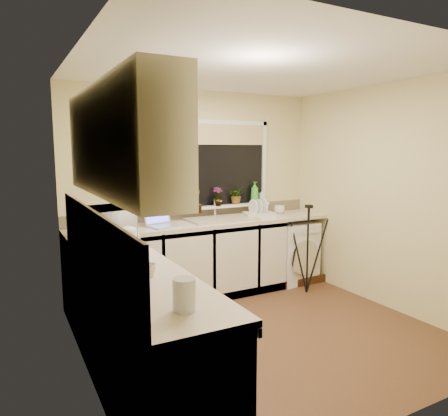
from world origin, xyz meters
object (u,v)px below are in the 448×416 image
soap_bottle_green (255,192)px  glass_jug (184,295)px  laptop (161,220)px  cup_back (279,210)px  plant_d (236,195)px  soap_bottle_clear (262,195)px  microwave (108,224)px  washing_machine (291,251)px  plant_c (217,196)px  tripod (308,249)px  steel_jar (127,260)px  plant_b (196,198)px  plant_a (172,198)px  kettle (129,240)px  cup_left (149,270)px  dish_rack (259,215)px

soap_bottle_green → glass_jug: bearing=-128.7°
laptop → cup_back: laptop is taller
plant_d → soap_bottle_clear: 0.40m
microwave → washing_machine: bearing=-91.1°
plant_c → tripod: bearing=-38.1°
soap_bottle_clear → steel_jar: bearing=-143.4°
plant_c → soap_bottle_clear: bearing=2.9°
soap_bottle_clear → plant_c: bearing=-177.1°
laptop → tripod: laptop is taller
plant_b → plant_d: (0.58, 0.01, 0.01)m
steel_jar → plant_a: (1.00, 1.67, 0.21)m
glass_jug → cup_back: glass_jug is taller
tripod → plant_c: plant_c is taller
plant_c → plant_d: (0.29, 0.03, -0.00)m
glass_jug → microwave: bearing=88.6°
kettle → glass_jug: 1.41m
kettle → plant_d: plant_d is taller
kettle → cup_back: (2.31, 1.08, -0.04)m
plant_b → soap_bottle_clear: 0.98m
plant_b → tripod: bearing=-31.0°
glass_jug → plant_b: plant_b is taller
kettle → cup_left: kettle is taller
tripod → microwave: (-2.37, 0.05, 0.51)m
plant_b → glass_jug: bearing=-115.6°
washing_machine → steel_jar: (-2.58, -1.44, 0.56)m
steel_jar → plant_c: size_ratio=0.49×
dish_rack → soap_bottle_clear: size_ratio=2.11×
laptop → plant_c: bearing=-0.5°
cup_left → plant_b: bearing=57.9°
dish_rack → glass_jug: size_ratio=2.11×
microwave → plant_a: (0.90, 0.65, 0.12)m
washing_machine → plant_a: 1.77m
tripod → glass_jug: tripod is taller
plant_a → tripod: bearing=-25.6°
tripod → plant_d: size_ratio=4.86×
plant_c → soap_bottle_clear: size_ratio=1.31×
laptop → steel_jar: size_ratio=3.55×
laptop → soap_bottle_green: bearing=-5.5°
glass_jug → microwave: (0.05, 1.96, 0.06)m
washing_machine → microwave: bearing=-175.0°
plant_a → microwave: bearing=-144.2°
laptop → glass_jug: bearing=-122.5°
kettle → plant_c: bearing=39.4°
soap_bottle_clear → washing_machine: bearing=-39.4°
dish_rack → cup_back: (0.38, 0.11, 0.03)m
steel_jar → microwave: microwave is taller
laptop → cup_back: size_ratio=2.92×
tripod → plant_b: size_ratio=5.19×
soap_bottle_green → cup_back: (0.30, -0.14, -0.23)m
plant_a → cup_left: 2.17m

